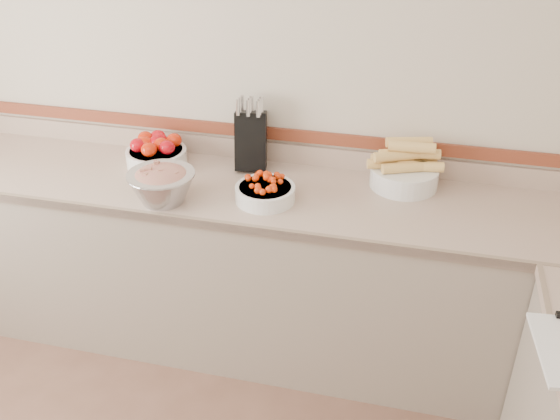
% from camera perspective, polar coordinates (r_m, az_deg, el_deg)
% --- Properties ---
extents(back_wall, '(4.00, 0.00, 4.00)m').
position_cam_1_polar(back_wall, '(3.05, -3.56, 11.71)').
color(back_wall, beige).
rests_on(back_wall, ground_plane).
extents(counter_back, '(4.00, 0.65, 1.08)m').
position_cam_1_polar(counter_back, '(3.15, -4.79, -4.93)').
color(counter_back, tan).
rests_on(counter_back, ground_plane).
extents(knife_block, '(0.18, 0.21, 0.36)m').
position_cam_1_polar(knife_block, '(3.03, -2.68, 6.51)').
color(knife_block, black).
rests_on(knife_block, counter_back).
extents(tomato_bowl, '(0.30, 0.30, 0.15)m').
position_cam_1_polar(tomato_bowl, '(3.14, -11.25, 5.25)').
color(tomato_bowl, white).
rests_on(tomato_bowl, counter_back).
extents(cherry_tomato_bowl, '(0.27, 0.27, 0.14)m').
position_cam_1_polar(cherry_tomato_bowl, '(2.76, -1.35, 1.77)').
color(cherry_tomato_bowl, white).
rests_on(cherry_tomato_bowl, counter_back).
extents(corn_bowl, '(0.35, 0.31, 0.23)m').
position_cam_1_polar(corn_bowl, '(2.93, 11.32, 3.64)').
color(corn_bowl, white).
rests_on(corn_bowl, counter_back).
extents(rhubarb_bowl, '(0.30, 0.30, 0.17)m').
position_cam_1_polar(rhubarb_bowl, '(2.78, -10.76, 2.37)').
color(rhubarb_bowl, '#B2B2BA').
rests_on(rhubarb_bowl, counter_back).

